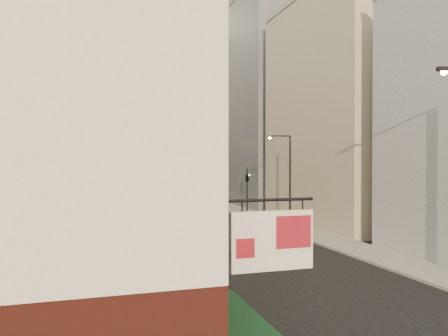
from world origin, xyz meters
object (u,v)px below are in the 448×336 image
clock_tower (130,106)px  streetlamp_far (222,169)px  traffic_light_left (117,181)px  white_tower (195,94)px  traffic_light_right (247,178)px  streetlamp_mid (288,175)px

clock_tower → streetlamp_far: (7.97, -41.91, -12.96)m
clock_tower → streetlamp_far: size_ratio=5.48×
clock_tower → traffic_light_left: 50.77m
clock_tower → white_tower: 17.83m
streetlamp_far → traffic_light_right: bearing=-98.4°
clock_tower → streetlamp_far: bearing=-79.2°
clock_tower → streetlamp_far: clock_tower is taller
white_tower → clock_tower: bearing=128.2°
streetlamp_mid → clock_tower: bearing=109.3°
streetlamp_mid → streetlamp_far: streetlamp_far is taller
clock_tower → white_tower: clock_tower is taller
streetlamp_mid → traffic_light_left: (-12.97, 14.84, -0.91)m
clock_tower → streetlamp_mid: 65.01m
streetlamp_far → traffic_light_right: (-0.81, -11.53, -0.77)m
streetlamp_mid → traffic_light_left: size_ratio=1.56×
streetlamp_far → traffic_light_left: size_ratio=1.64×
traffic_light_right → streetlamp_far: bearing=-72.7°
streetlamp_far → traffic_light_left: 15.32m
clock_tower → traffic_light_left: (-5.85, -48.42, -14.09)m
clock_tower → streetlamp_mid: (7.12, -63.26, -13.18)m
white_tower → traffic_light_right: bearing=-95.6°
clock_tower → white_tower: size_ratio=1.08×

